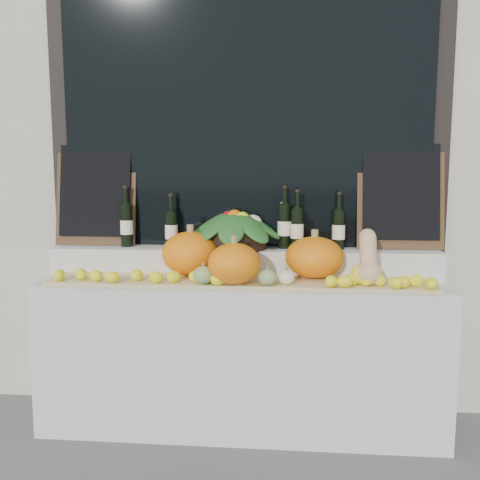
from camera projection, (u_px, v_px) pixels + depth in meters
The scene contains 18 objects.
storefront_facade at pixel (251, 58), 3.59m from camera, with size 7.00×0.94×4.50m.
display_sill at pixel (241, 353), 3.13m from camera, with size 2.30×0.55×0.88m, color silver.
rear_tier at pixel (243, 261), 3.20m from camera, with size 2.30×0.25×0.16m, color silver.
straw_bedding at pixel (239, 282), 2.94m from camera, with size 2.10×0.32×0.03m, color tan.
pumpkin_left at pixel (191, 253), 3.06m from camera, with size 0.33×0.33×0.25m, color orange.
pumpkin_right at pixel (314, 257), 2.98m from camera, with size 0.33×0.33×0.23m, color orange.
pumpkin_center at pixel (234, 264), 2.82m from camera, with size 0.28×0.28×0.22m, color orange.
butternut_squash at pixel (368, 261), 2.83m from camera, with size 0.14×0.21×0.29m.
decorative_gourds at pixel (260, 275), 2.82m from camera, with size 0.94×0.17×0.14m.
lemon_heap at pixel (237, 278), 2.83m from camera, with size 2.20×0.16×0.06m, color #FFF81A, non-canonical shape.
produce_bowl at pixel (235, 229), 3.16m from camera, with size 0.58×0.58×0.24m.
wine_bottle_far_left at pixel (127, 225), 3.24m from camera, with size 0.08×0.08×0.37m.
wine_bottle_near_left at pixel (171, 229), 3.21m from camera, with size 0.08×0.08×0.32m.
wine_bottle_tall at pixel (285, 226), 3.17m from camera, with size 0.08×0.08×0.37m.
wine_bottle_near_right at pixel (297, 228), 3.12m from camera, with size 0.08×0.08×0.35m.
wine_bottle_far_right at pixel (339, 229), 3.14m from camera, with size 0.08×0.08×0.34m.
chalkboard_left at pixel (96, 193), 3.29m from camera, with size 0.50×0.13×0.61m.
chalkboard_right at pixel (401, 194), 3.13m from camera, with size 0.50×0.13×0.61m.
Camera 1 is at (0.26, -1.47, 1.53)m, focal length 40.00 mm.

